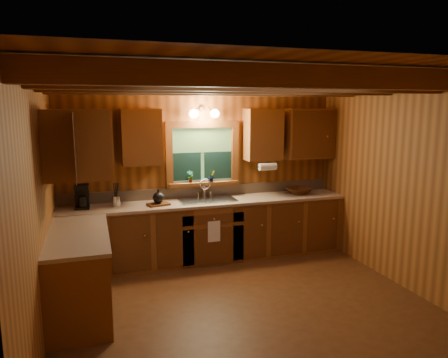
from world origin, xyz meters
TOP-DOWN VIEW (x-y plane):
  - room at (0.00, 0.00)m, footprint 4.20×4.20m
  - ceiling_beams at (0.00, 0.00)m, footprint 4.20×2.54m
  - base_cabinets at (-0.49, 1.28)m, footprint 4.20×2.22m
  - countertop at (-0.48, 1.29)m, footprint 4.20×2.24m
  - backsplash at (0.00, 1.89)m, footprint 4.20×0.02m
  - dishwasher_panel at (-1.47, 0.68)m, footprint 0.02×0.60m
  - upper_cabinets at (-0.56, 1.42)m, footprint 4.19×1.77m
  - window at (0.00, 1.87)m, footprint 1.12×0.08m
  - window_sill at (0.00, 1.82)m, footprint 1.06×0.14m
  - wall_sconce at (0.00, 1.75)m, footprint 0.45×0.21m
  - paper_towel_roll at (0.92, 1.53)m, footprint 0.27×0.11m
  - dish_towel at (0.00, 1.26)m, footprint 0.18×0.01m
  - sink at (0.00, 1.60)m, footprint 0.82×0.48m
  - coffee_maker at (-1.75, 1.66)m, footprint 0.18×0.23m
  - utensil_crock at (-1.31, 1.62)m, footprint 0.12×0.12m
  - cutting_board at (-0.74, 1.51)m, footprint 0.33×0.27m
  - teakettle at (-0.74, 1.51)m, footprint 0.16×0.16m
  - wicker_basket at (1.50, 1.61)m, footprint 0.44×0.44m
  - potted_plant_left at (-0.21, 1.81)m, footprint 0.11×0.09m
  - potted_plant_right at (0.12, 1.79)m, footprint 0.11×0.10m

SIDE VIEW (x-z plane):
  - base_cabinets at x=-0.49m, z-range 0.00..0.86m
  - dishwasher_panel at x=-1.47m, z-range 0.03..0.83m
  - dish_towel at x=0.00m, z-range 0.37..0.67m
  - sink at x=0.00m, z-range 0.64..1.07m
  - countertop at x=-0.48m, z-range 0.86..0.90m
  - cutting_board at x=-0.74m, z-range 0.90..0.93m
  - wicker_basket at x=1.50m, z-range 0.90..0.99m
  - backsplash at x=0.00m, z-range 0.90..1.06m
  - utensil_crock at x=-1.31m, z-range 0.82..1.15m
  - teakettle at x=-0.74m, z-range 0.91..1.11m
  - coffee_maker at x=-1.75m, z-range 0.90..1.22m
  - window_sill at x=0.00m, z-range 1.10..1.14m
  - potted_plant_right at x=0.12m, z-range 1.14..1.32m
  - potted_plant_left at x=-0.21m, z-range 1.14..1.33m
  - room at x=0.00m, z-range -0.80..3.40m
  - paper_towel_roll at x=0.92m, z-range 1.31..1.42m
  - window at x=0.00m, z-range 1.03..2.03m
  - upper_cabinets at x=-0.56m, z-range 1.45..2.23m
  - wall_sconce at x=0.00m, z-range 2.08..2.25m
  - ceiling_beams at x=0.00m, z-range 2.40..2.58m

